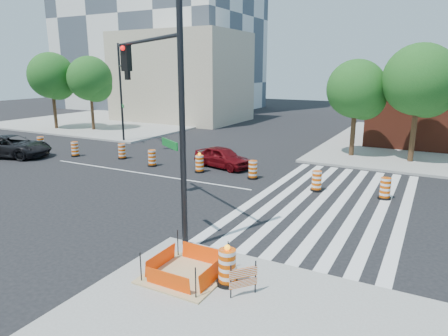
{
  "coord_description": "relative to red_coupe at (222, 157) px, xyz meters",
  "views": [
    {
      "loc": [
        14.91,
        -17.69,
        5.96
      ],
      "look_at": [
        6.24,
        -1.55,
        1.4
      ],
      "focal_mm": 32.0,
      "sensor_mm": 36.0,
      "label": 1
    }
  ],
  "objects": [
    {
      "name": "median_drum_0",
      "position": [
        -14.64,
        -1.68,
        -0.17
      ],
      "size": [
        0.6,
        0.6,
        1.02
      ],
      "color": "black",
      "rests_on": "ground"
    },
    {
      "name": "lane_centerline",
      "position": [
        -3.42,
        -3.5,
        -0.65
      ],
      "size": [
        14.0,
        0.12,
        0.01
      ],
      "primitive_type": "cube",
      "color": "silver",
      "rests_on": "ground"
    },
    {
      "name": "tree_north_b",
      "position": [
        -18.38,
        7.27,
        4.17
      ],
      "size": [
        4.23,
        4.23,
        7.19
      ],
      "color": "#382314",
      "rests_on": "ground"
    },
    {
      "name": "barricade",
      "position": [
        7.48,
        -12.66,
        0.01
      ],
      "size": [
        0.54,
        0.63,
        0.93
      ],
      "rotation": [
        0.0,
        0.0,
        0.87
      ],
      "color": "#DB4F04",
      "rests_on": "ground"
    },
    {
      "name": "crosswalk_east",
      "position": [
        7.53,
        -3.5,
        -0.65
      ],
      "size": [
        6.75,
        13.5,
        0.01
      ],
      "color": "silver",
      "rests_on": "ground"
    },
    {
      "name": "excavation_pit",
      "position": [
        5.58,
        -12.5,
        -0.43
      ],
      "size": [
        2.2,
        2.2,
        0.9
      ],
      "color": "tan",
      "rests_on": "ground"
    },
    {
      "name": "median_drum_1",
      "position": [
        -10.65,
        -2.02,
        -0.17
      ],
      "size": [
        0.6,
        0.6,
        1.02
      ],
      "color": "black",
      "rests_on": "ground"
    },
    {
      "name": "beige_midrise",
      "position": [
        -15.42,
        18.5,
        4.35
      ],
      "size": [
        14.0,
        10.0,
        10.0
      ],
      "primitive_type": "cube",
      "color": "tan",
      "rests_on": "ground"
    },
    {
      "name": "median_drum_4",
      "position": [
        -0.64,
        -1.67,
        -0.16
      ],
      "size": [
        0.6,
        0.6,
        1.18
      ],
      "color": "black",
      "rests_on": "ground"
    },
    {
      "name": "median_drum_3",
      "position": [
        -4.08,
        -1.77,
        -0.17
      ],
      "size": [
        0.6,
        0.6,
        1.02
      ],
      "color": "black",
      "rests_on": "ground"
    },
    {
      "name": "pit_drum",
      "position": [
        6.85,
        -12.37,
        -0.01
      ],
      "size": [
        0.6,
        0.6,
        1.19
      ],
      "color": "black",
      "rests_on": "ground"
    },
    {
      "name": "median_drum_5",
      "position": [
        2.74,
        -1.5,
        -0.17
      ],
      "size": [
        0.6,
        0.6,
        1.02
      ],
      "color": "black",
      "rests_on": "ground"
    },
    {
      "name": "sidewalk_nw",
      "position": [
        -21.42,
        14.5,
        -0.58
      ],
      "size": [
        22.0,
        22.0,
        0.15
      ],
      "primitive_type": "cube",
      "color": "gray",
      "rests_on": "ground"
    },
    {
      "name": "median_drum_2",
      "position": [
        -7.21,
        -1.05,
        -0.17
      ],
      "size": [
        0.6,
        0.6,
        1.02
      ],
      "color": "black",
      "rests_on": "ground"
    },
    {
      "name": "median_drum_7",
      "position": [
        9.68,
        -1.85,
        -0.17
      ],
      "size": [
        0.6,
        0.6,
        1.02
      ],
      "color": "black",
      "rests_on": "ground"
    },
    {
      "name": "tree_north_c",
      "position": [
        6.51,
        6.87,
        3.79
      ],
      "size": [
        3.89,
        3.89,
        6.61
      ],
      "color": "#382314",
      "rests_on": "ground"
    },
    {
      "name": "tree_north_d",
      "position": [
        10.25,
        6.76,
        4.41
      ],
      "size": [
        4.44,
        4.44,
        7.54
      ],
      "color": "#382314",
      "rests_on": "ground"
    },
    {
      "name": "red_coupe",
      "position": [
        0.0,
        0.0,
        0.0
      ],
      "size": [
        4.09,
        2.39,
        1.31
      ],
      "primitive_type": "imported",
      "rotation": [
        0.0,
        0.0,
        1.34
      ],
      "color": "#56070C",
      "rests_on": "ground"
    },
    {
      "name": "tree_north_a",
      "position": [
        -22.26,
        6.08,
        4.42
      ],
      "size": [
        4.44,
        4.44,
        7.55
      ],
      "color": "#382314",
      "rests_on": "ground"
    },
    {
      "name": "signal_pole_nw",
      "position": [
        -10.33,
        2.85,
        4.13
      ],
      "size": [
        4.51,
        4.0,
        7.8
      ],
      "rotation": [
        0.0,
        0.0,
        -0.72
      ],
      "color": "black",
      "rests_on": "ground"
    },
    {
      "name": "dark_suv",
      "position": [
        -14.37,
        -4.19,
        0.09
      ],
      "size": [
        5.84,
        3.85,
        1.49
      ],
      "primitive_type": "imported",
      "rotation": [
        0.0,
        0.0,
        1.85
      ],
      "color": "black",
      "rests_on": "ground"
    },
    {
      "name": "median_drum_6",
      "position": [
        6.5,
        -2.09,
        -0.17
      ],
      "size": [
        0.6,
        0.6,
        1.02
      ],
      "color": "black",
      "rests_on": "ground"
    },
    {
      "name": "signal_pole_se",
      "position": [
        2.8,
        -9.76,
        4.72
      ],
      "size": [
        5.74,
        3.62,
        8.79
      ],
      "rotation": [
        0.0,
        0.0,
        2.59
      ],
      "color": "black",
      "rests_on": "ground"
    },
    {
      "name": "ground",
      "position": [
        -3.42,
        -3.5,
        -0.65
      ],
      "size": [
        120.0,
        120.0,
        0.0
      ],
      "primitive_type": "plane",
      "color": "black",
      "rests_on": "ground"
    }
  ]
}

